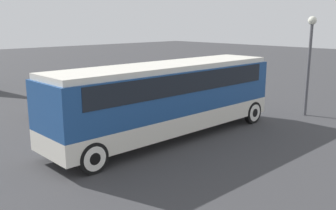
{
  "coord_description": "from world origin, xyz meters",
  "views": [
    {
      "loc": [
        -10.78,
        -11.36,
        4.95
      ],
      "look_at": [
        0.0,
        0.0,
        1.45
      ],
      "focal_mm": 40.0,
      "sensor_mm": 36.0,
      "label": 1
    }
  ],
  "objects_px": {
    "parked_car_mid": "(76,101)",
    "lamp_post": "(310,51)",
    "tour_bus": "(170,93)",
    "parked_car_near": "(164,87)"
  },
  "relations": [
    {
      "from": "parked_car_mid",
      "to": "lamp_post",
      "type": "relative_size",
      "value": 0.9
    },
    {
      "from": "parked_car_mid",
      "to": "lamp_post",
      "type": "xyz_separation_m",
      "value": [
        8.7,
        -8.98,
        2.82
      ]
    },
    {
      "from": "lamp_post",
      "to": "tour_bus",
      "type": "bearing_deg",
      "value": 164.68
    },
    {
      "from": "parked_car_mid",
      "to": "lamp_post",
      "type": "distance_m",
      "value": 12.81
    },
    {
      "from": "tour_bus",
      "to": "parked_car_near",
      "type": "relative_size",
      "value": 2.35
    },
    {
      "from": "tour_bus",
      "to": "lamp_post",
      "type": "distance_m",
      "value": 8.47
    },
    {
      "from": "tour_bus",
      "to": "parked_car_near",
      "type": "xyz_separation_m",
      "value": [
        5.94,
        6.71,
        -1.3
      ]
    },
    {
      "from": "tour_bus",
      "to": "parked_car_mid",
      "type": "bearing_deg",
      "value": 95.54
    },
    {
      "from": "tour_bus",
      "to": "parked_car_mid",
      "type": "height_order",
      "value": "tour_bus"
    },
    {
      "from": "parked_car_near",
      "to": "parked_car_mid",
      "type": "xyz_separation_m",
      "value": [
        -6.6,
        0.06,
        0.01
      ]
    }
  ]
}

